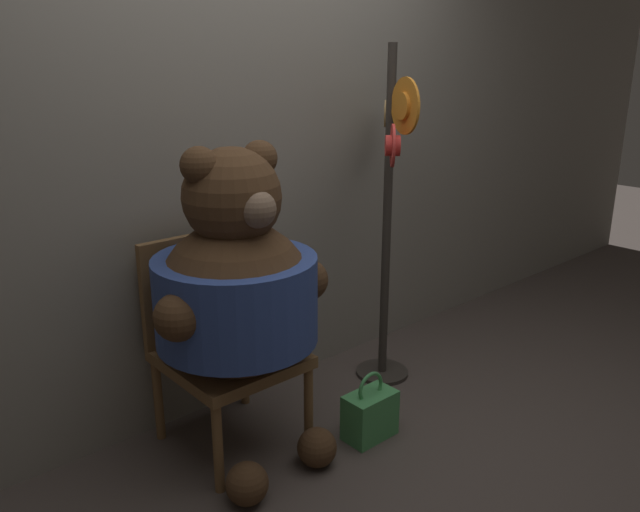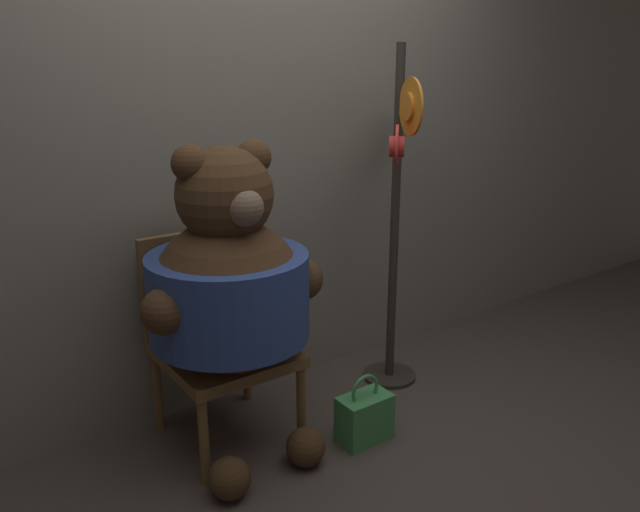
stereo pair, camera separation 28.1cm
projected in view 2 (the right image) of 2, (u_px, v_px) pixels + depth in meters
ground_plane at (345, 449)px, 2.72m from camera, size 14.00×14.00×0.00m
wall_back at (248, 117)px, 2.90m from camera, size 8.00×0.10×2.73m
chair at (216, 332)px, 2.74m from camera, size 0.52×0.54×0.90m
teddy_bear at (229, 286)px, 2.51m from camera, size 0.79×0.70×1.33m
hat_display_rack at (398, 200)px, 3.05m from camera, size 0.46×0.47×1.70m
handbag_on_ground at (364, 417)px, 2.76m from camera, size 0.24×0.14×0.32m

